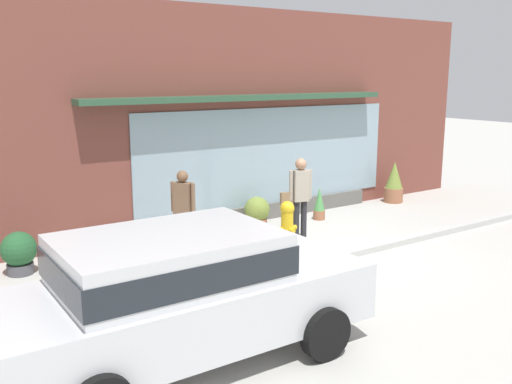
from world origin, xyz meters
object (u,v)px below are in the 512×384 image
parked_car_silver (180,290)px  potted_plant_by_entrance (319,204)px  potted_plant_window_right (257,211)px  potted_plant_low_front (19,252)px  fire_hydrant (287,226)px  pedestrian_with_handbag (299,193)px  pedestrian_passerby (183,206)px  potted_plant_window_left (394,183)px

parked_car_silver → potted_plant_by_entrance: parked_car_silver is taller
potted_plant_window_right → potted_plant_low_front: (-5.06, -0.30, 0.05)m
fire_hydrant → parked_car_silver: bearing=-143.3°
potted_plant_window_right → potted_plant_low_front: bearing=-176.6°
fire_hydrant → pedestrian_with_handbag: bearing=34.0°
fire_hydrant → pedestrian_passerby: pedestrian_passerby is taller
pedestrian_with_handbag → pedestrian_passerby: pedestrian_with_handbag is taller
potted_plant_by_entrance → potted_plant_window_right: bearing=168.0°
potted_plant_window_right → potted_plant_low_front: potted_plant_low_front is taller
parked_car_silver → potted_plant_by_entrance: size_ratio=5.83×
fire_hydrant → potted_plant_by_entrance: bearing=36.1°
pedestrian_passerby → potted_plant_by_entrance: pedestrian_passerby is taller
potted_plant_low_front → potted_plant_window_left: potted_plant_window_left is taller
pedestrian_passerby → pedestrian_with_handbag: bearing=-135.9°
potted_plant_window_left → potted_plant_by_entrance: potted_plant_window_left is taller
fire_hydrant → potted_plant_low_front: fire_hydrant is taller
potted_plant_low_front → potted_plant_by_entrance: bearing=-0.2°
fire_hydrant → potted_plant_low_front: (-4.48, 1.56, -0.12)m
potted_plant_window_right → potted_plant_by_entrance: (1.53, -0.33, 0.02)m
potted_plant_window_left → potted_plant_by_entrance: size_ratio=1.44×
pedestrian_passerby → potted_plant_by_entrance: 3.88m
parked_car_silver → potted_plant_low_front: bearing=102.4°
pedestrian_passerby → potted_plant_low_front: size_ratio=2.17×
potted_plant_low_front → potted_plant_window_left: (9.40, 0.28, 0.12)m
parked_car_silver → potted_plant_window_left: size_ratio=4.06×
fire_hydrant → potted_plant_window_right: bearing=72.9°
fire_hydrant → potted_plant_by_entrance: fire_hydrant is taller
parked_car_silver → potted_plant_window_right: bearing=47.8°
potted_plant_low_front → potted_plant_window_left: size_ratio=0.68×
parked_car_silver → potted_plant_window_left: bearing=28.3°
fire_hydrant → parked_car_silver: size_ratio=0.22×
parked_car_silver → potted_plant_window_right: (4.15, 4.53, -0.56)m
pedestrian_with_handbag → potted_plant_window_right: bearing=-73.5°
parked_car_silver → potted_plant_low_front: 4.35m
parked_car_silver → potted_plant_window_left: parked_car_silver is taller
parked_car_silver → potted_plant_by_entrance: (5.69, 4.21, -0.54)m
parked_car_silver → potted_plant_window_right: 6.17m
fire_hydrant → potted_plant_low_front: 4.75m
pedestrian_passerby → potted_plant_window_right: 2.51m
pedestrian_with_handbag → parked_car_silver: (-4.19, -3.09, -0.09)m
fire_hydrant → parked_car_silver: (-3.58, -2.67, 0.39)m
fire_hydrant → potted_plant_window_left: potted_plant_window_left is taller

